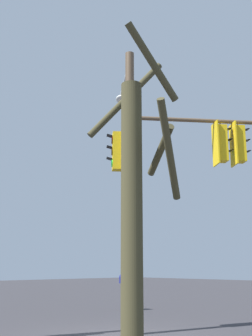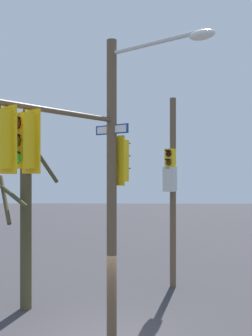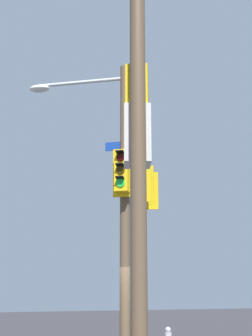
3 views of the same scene
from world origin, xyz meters
name	(u,v)px [view 1 (image 1 of 3)]	position (x,y,z in m)	size (l,w,h in m)	color
main_signal_pole_assembly	(173,156)	(-0.65, -1.56, 4.88)	(5.55, 4.81, 8.05)	brown
mailbox	(125,282)	(4.57, -4.52, 1.11)	(0.46, 0.28, 1.41)	#4C3823
bare_tree_behind_pole	(134,203)	(-3.03, 2.41, 2.84)	(2.13, 1.76, 5.96)	#454028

